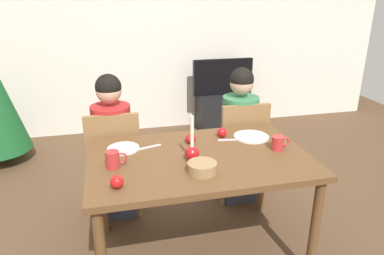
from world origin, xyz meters
The scene contains 20 objects.
ground_plane centered at (0.00, 0.00, 0.00)m, with size 7.68×7.68×0.00m, color brown.
back_wall centered at (0.00, 2.60, 1.30)m, with size 6.40×0.10×2.60m, color silver.
dining_table centered at (0.00, 0.00, 0.67)m, with size 1.40×0.90×0.75m.
chair_left centered at (-0.53, 0.61, 0.51)m, with size 0.40×0.40×0.90m.
chair_right centered at (0.52, 0.61, 0.51)m, with size 0.40×0.40×0.90m.
person_left_child centered at (-0.53, 0.64, 0.57)m, with size 0.30×0.30×1.17m.
person_right_child centered at (0.52, 0.64, 0.57)m, with size 0.30×0.30×1.17m.
tv_stand centered at (0.91, 2.30, 0.24)m, with size 0.64×0.40×0.48m, color black.
tv centered at (0.91, 2.30, 0.71)m, with size 0.79×0.05×0.46m.
candle_centerpiece centered at (-0.06, -0.05, 0.81)m, with size 0.09×0.09×0.29m.
plate_left centered at (-0.47, 0.22, 0.76)m, with size 0.21×0.21×0.01m, color silver.
plate_right centered at (0.44, 0.21, 0.76)m, with size 0.25×0.25×0.01m, color white.
mug_left centered at (-0.54, -0.04, 0.80)m, with size 0.13×0.08×0.10m.
mug_right centered at (0.53, -0.02, 0.80)m, with size 0.13×0.08×0.09m.
fork_left centered at (-0.30, 0.20, 0.75)m, with size 0.18×0.01×0.01m, color silver.
fork_right centered at (0.28, 0.20, 0.75)m, with size 0.18×0.01×0.01m, color silver.
bowl_walnuts centered at (-0.04, -0.22, 0.78)m, with size 0.17×0.17×0.06m, color #99754C.
apple_near_candle centered at (-0.53, -0.29, 0.79)m, with size 0.07×0.07×0.07m, color red.
apple_by_left_plate centered at (0.24, 0.27, 0.79)m, with size 0.07×0.07×0.07m, color red.
apple_by_right_mug centered at (-0.01, 0.21, 0.79)m, with size 0.07×0.07×0.07m, color red.
Camera 1 is at (-0.52, -2.00, 1.73)m, focal length 33.41 mm.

